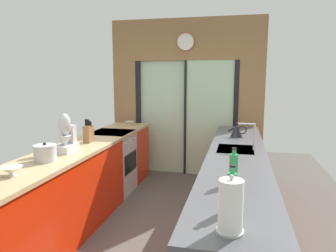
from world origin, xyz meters
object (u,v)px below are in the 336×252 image
(soap_bottle_far, at_px, (234,168))
(oven_range, at_px, (112,162))
(mixing_bowl_mid, at_px, (12,171))
(kettle, at_px, (237,130))
(paper_towel_roll, at_px, (231,207))
(stand_mixer, at_px, (66,137))
(knife_block, at_px, (89,134))
(soap_bottle_near, at_px, (232,191))
(stock_pot, at_px, (45,153))
(mixing_bowl_far, at_px, (129,123))

(soap_bottle_far, bearing_deg, oven_range, 134.01)
(oven_range, xyz_separation_m, mixing_bowl_mid, (0.02, -2.09, 0.51))
(kettle, bearing_deg, soap_bottle_far, -90.06)
(soap_bottle_far, height_order, paper_towel_roll, paper_towel_roll)
(mixing_bowl_mid, bearing_deg, oven_range, 90.50)
(stand_mixer, bearing_deg, mixing_bowl_mid, -90.00)
(oven_range, height_order, knife_block, knife_block)
(soap_bottle_near, xyz_separation_m, paper_towel_roll, (-0.00, -0.28, 0.02))
(stand_mixer, height_order, paper_towel_roll, stand_mixer)
(oven_range, height_order, stock_pot, stock_pot)
(oven_range, relative_size, kettle, 3.72)
(knife_block, height_order, stand_mixer, stand_mixer)
(mixing_bowl_mid, relative_size, knife_block, 0.60)
(oven_range, bearing_deg, soap_bottle_near, -52.75)
(stand_mixer, distance_m, kettle, 2.19)
(knife_block, relative_size, soap_bottle_far, 1.05)
(mixing_bowl_mid, height_order, mixing_bowl_far, mixing_bowl_mid)
(kettle, xyz_separation_m, paper_towel_roll, (-0.00, -2.67, 0.05))
(soap_bottle_near, relative_size, paper_towel_roll, 0.90)
(stand_mixer, relative_size, soap_bottle_near, 1.48)
(knife_block, bearing_deg, oven_range, 91.41)
(mixing_bowl_far, relative_size, kettle, 0.65)
(mixing_bowl_far, distance_m, soap_bottle_far, 3.13)
(mixing_bowl_far, relative_size, soap_bottle_far, 0.58)
(stock_pot, xyz_separation_m, kettle, (1.78, 1.66, 0.01))
(stand_mixer, bearing_deg, soap_bottle_near, -32.00)
(mixing_bowl_mid, relative_size, soap_bottle_near, 0.62)
(stand_mixer, bearing_deg, oven_range, 90.84)
(mixing_bowl_mid, distance_m, soap_bottle_near, 1.80)
(soap_bottle_far, bearing_deg, mixing_bowl_mid, -172.66)
(kettle, bearing_deg, soap_bottle_near, -90.05)
(paper_towel_roll, bearing_deg, knife_block, 133.06)
(stand_mixer, relative_size, kettle, 1.70)
(knife_block, xyz_separation_m, kettle, (1.78, 0.77, -0.02))
(oven_range, relative_size, soap_bottle_far, 3.32)
(soap_bottle_near, bearing_deg, kettle, 89.95)
(stock_pot, height_order, kettle, kettle)
(mixing_bowl_far, bearing_deg, oven_range, -91.48)
(oven_range, bearing_deg, mixing_bowl_mid, -89.50)
(mixing_bowl_mid, height_order, soap_bottle_far, soap_bottle_far)
(soap_bottle_far, bearing_deg, stock_pot, 172.69)
(stock_pot, bearing_deg, stand_mixer, 90.00)
(oven_range, xyz_separation_m, stand_mixer, (0.02, -1.25, 0.63))
(kettle, distance_m, soap_bottle_far, 1.89)
(oven_range, xyz_separation_m, mixing_bowl_far, (0.02, 0.72, 0.50))
(soap_bottle_far, xyz_separation_m, paper_towel_roll, (-0.00, -0.79, 0.02))
(oven_range, height_order, stand_mixer, stand_mixer)
(oven_range, distance_m, knife_block, 0.94)
(mixing_bowl_mid, bearing_deg, mixing_bowl_far, 90.00)
(stand_mixer, distance_m, soap_bottle_far, 1.88)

